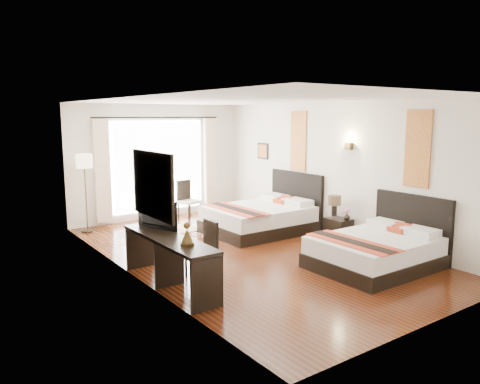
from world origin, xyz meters
TOP-DOWN VIEW (x-y plane):
  - floor at (0.00, 0.00)m, footprint 4.50×7.50m
  - ceiling at (0.00, 0.00)m, footprint 4.50×7.50m
  - wall_headboard at (2.25, 0.00)m, footprint 0.01×7.50m
  - wall_desk at (-2.25, 0.00)m, footprint 0.01×7.50m
  - wall_window at (0.00, 3.75)m, footprint 4.50×0.01m
  - wall_entry at (0.00, -3.75)m, footprint 4.50×0.01m
  - window_glass at (0.00, 3.73)m, footprint 2.40×0.02m
  - sheer_curtain at (0.00, 3.67)m, footprint 2.30×0.02m
  - drape_left at (-1.45, 3.63)m, footprint 0.35×0.14m
  - drape_right at (1.45, 3.63)m, footprint 0.35×0.14m
  - art_panel_near at (2.23, -1.95)m, footprint 0.03×0.50m
  - art_panel_far at (2.23, 1.11)m, footprint 0.03×0.50m
  - wall_sconce at (2.19, -0.43)m, footprint 0.10×0.14m
  - mirror_frame at (-2.22, -0.74)m, footprint 0.04×1.25m
  - mirror_glass at (-2.19, -0.74)m, footprint 0.01×1.12m
  - bed_near at (1.28, -1.95)m, footprint 2.04×1.59m
  - bed_far at (1.20, 1.11)m, footprint 2.21×1.72m
  - nightstand at (1.97, -0.43)m, footprint 0.39×0.49m
  - table_lamp at (1.98, -0.28)m, footprint 0.27×0.27m
  - vase at (1.99, -0.62)m, footprint 0.17×0.17m
  - console_desk at (-1.99, -0.74)m, footprint 0.50×2.20m
  - television at (-1.97, -0.19)m, footprint 0.39×0.79m
  - bronze_figurine at (-1.99, -1.30)m, footprint 0.21×0.21m
  - desk_chair at (-1.39, -0.68)m, footprint 0.41×0.41m
  - floor_lamp at (-1.95, 3.29)m, footprint 0.35×0.35m
  - side_table at (-0.54, 3.04)m, footprint 0.54×0.54m
  - fruit_bowl at (-0.52, 3.02)m, footprint 0.21×0.21m
  - window_chair at (0.48, 3.10)m, footprint 0.53×0.53m
  - jute_rug at (-0.42, 2.34)m, footprint 1.17×0.80m

SIDE VIEW (x-z plane):
  - floor at x=0.00m, z-range -0.01..0.00m
  - jute_rug at x=-0.42m, z-range 0.00..0.01m
  - nightstand at x=1.97m, z-range 0.00..0.47m
  - desk_chair at x=-1.39m, z-range -0.17..0.72m
  - window_chair at x=0.48m, z-range -0.19..0.77m
  - bed_near at x=1.28m, z-range -0.28..0.87m
  - side_table at x=-0.54m, z-range 0.00..0.62m
  - bed_far at x=1.20m, z-range -0.30..0.95m
  - console_desk at x=-1.99m, z-range 0.00..0.76m
  - vase at x=1.99m, z-range 0.50..0.64m
  - fruit_bowl at x=-0.52m, z-range 0.62..0.67m
  - table_lamp at x=1.98m, z-range 0.58..1.00m
  - bronze_figurine at x=-1.99m, z-range 0.75..1.04m
  - television at x=-1.97m, z-range 0.75..1.22m
  - drape_left at x=-1.45m, z-range 0.10..2.46m
  - drape_right at x=1.45m, z-range 0.10..2.46m
  - sheer_curtain at x=0.00m, z-range 0.25..2.35m
  - window_glass at x=0.00m, z-range 0.20..2.40m
  - wall_headboard at x=2.25m, z-range 0.00..2.80m
  - wall_desk at x=-2.25m, z-range 0.00..2.80m
  - wall_window at x=0.00m, z-range 0.00..2.80m
  - wall_entry at x=0.00m, z-range 0.00..2.80m
  - floor_lamp at x=-1.95m, z-range 0.59..2.31m
  - mirror_frame at x=-2.22m, z-range 1.08..2.02m
  - mirror_glass at x=-2.19m, z-range 1.14..1.96m
  - wall_sconce at x=2.19m, z-range 1.85..1.99m
  - art_panel_near at x=2.23m, z-range 1.27..2.62m
  - art_panel_far at x=2.23m, z-range 1.27..2.62m
  - ceiling at x=0.00m, z-range 2.78..2.80m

